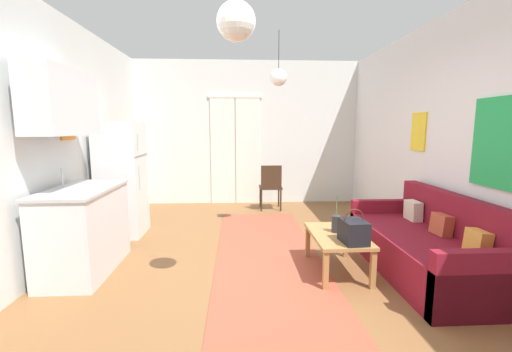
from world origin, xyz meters
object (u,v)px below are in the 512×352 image
object	(u,v)px
accent_chair	(271,185)
couch	(428,248)
bamboo_vase	(336,224)
handbag	(354,231)
refrigerator	(122,179)
pendant_lamp_far	(279,77)
coffee_table	(337,239)
pendant_lamp_near	(236,21)

from	to	relation	value
accent_chair	couch	bearing A→B (deg)	116.84
accent_chair	bamboo_vase	bearing A→B (deg)	99.76
handbag	refrigerator	size ratio (longest dim) A/B	0.21
bamboo_vase	pendant_lamp_far	distance (m)	2.21
coffee_table	pendant_lamp_near	distance (m)	2.35
couch	accent_chair	bearing A→B (deg)	116.39
couch	pendant_lamp_far	size ratio (longest dim) A/B	2.60
handbag	pendant_lamp_near	size ratio (longest dim) A/B	0.51
bamboo_vase	refrigerator	distance (m)	3.06
handbag	coffee_table	bearing A→B (deg)	104.11
pendant_lamp_near	pendant_lamp_far	world-z (taller)	same
accent_chair	coffee_table	bearing A→B (deg)	99.63
coffee_table	pendant_lamp_near	size ratio (longest dim) A/B	1.34
pendant_lamp_near	coffee_table	bearing A→B (deg)	34.23
coffee_table	accent_chair	distance (m)	2.78
refrigerator	accent_chair	bearing A→B (deg)	29.98
refrigerator	accent_chair	distance (m)	2.64
bamboo_vase	accent_chair	size ratio (longest dim) A/B	0.47
coffee_table	pendant_lamp_far	size ratio (longest dim) A/B	1.20
bamboo_vase	handbag	bearing A→B (deg)	-77.74
couch	bamboo_vase	xyz separation A→B (m)	(-0.96, 0.14, 0.24)
refrigerator	accent_chair	xyz separation A→B (m)	(2.27, 1.31, -0.34)
handbag	refrigerator	world-z (taller)	refrigerator
refrigerator	handbag	bearing A→B (deg)	-31.60
coffee_table	pendant_lamp_near	xyz separation A→B (m)	(-1.06, -0.72, 1.97)
pendant_lamp_near	bamboo_vase	bearing A→B (deg)	36.39
accent_chair	pendant_lamp_far	xyz separation A→B (m)	(-0.04, -1.39, 1.75)
refrigerator	pendant_lamp_far	xyz separation A→B (m)	(2.23, -0.08, 1.42)
pendant_lamp_near	accent_chair	bearing A→B (deg)	79.88
pendant_lamp_far	accent_chair	bearing A→B (deg)	88.33
handbag	pendant_lamp_near	bearing A→B (deg)	-158.64
bamboo_vase	refrigerator	size ratio (longest dim) A/B	0.25
coffee_table	refrigerator	xyz separation A→B (m)	(-2.72, 1.43, 0.45)
couch	pendant_lamp_far	distance (m)	2.82
couch	pendant_lamp_near	distance (m)	2.96
refrigerator	couch	bearing A→B (deg)	-22.40
accent_chair	handbag	bearing A→B (deg)	100.09
bamboo_vase	accent_chair	bearing A→B (deg)	99.32
handbag	pendant_lamp_far	size ratio (longest dim) A/B	0.46
bamboo_vase	pendant_lamp_far	xyz separation A→B (m)	(-0.48, 1.30, 1.72)
coffee_table	accent_chair	size ratio (longest dim) A/B	1.04
refrigerator	pendant_lamp_near	size ratio (longest dim) A/B	2.44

